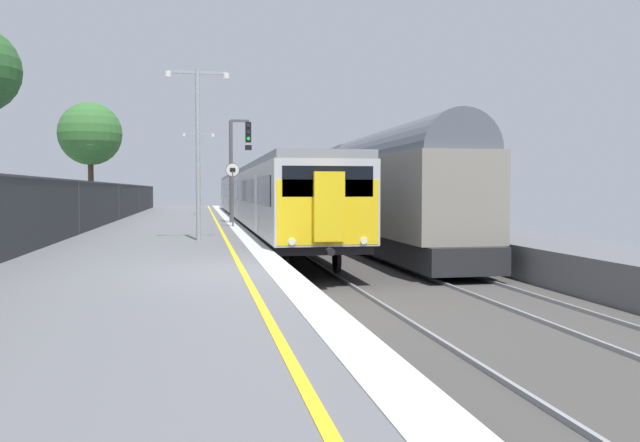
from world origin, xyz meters
name	(u,v)px	position (x,y,z in m)	size (l,w,h in m)	color
ground	(389,297)	(2.64, 0.00, -0.61)	(17.40, 110.00, 1.21)	slate
commuter_train_at_platform	(257,196)	(2.10, 24.82, 1.27)	(2.83, 42.73, 3.81)	#B7B7BC
freight_train_adjacent_track	(303,189)	(6.10, 33.03, 1.66)	(2.60, 58.51, 4.85)	#232326
signal_gantry	(237,158)	(0.62, 19.39, 3.15)	(1.10, 0.24, 5.04)	#47474C
speed_limit_sign	(233,186)	(0.25, 15.86, 1.76)	(0.59, 0.08, 2.77)	#59595B
platform_lamp_mid	(198,139)	(-1.21, 8.19, 3.20)	(2.00, 0.20, 5.39)	#93999E
platform_lamp_far	(199,166)	(-1.21, 29.37, 3.13)	(2.00, 0.20, 5.26)	#93999E
background_tree_centre	(90,136)	(-7.93, 30.36, 5.04)	(3.96, 3.96, 7.14)	#473323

